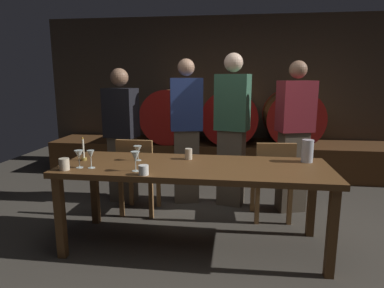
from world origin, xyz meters
TOP-DOWN VIEW (x-y plane):
  - ground_plane at (0.00, 0.00)m, footprint 8.34×8.34m
  - back_wall at (0.00, 3.15)m, footprint 6.41×0.24m
  - barrel_shelf at (0.00, 2.60)m, footprint 5.77×0.90m
  - wine_barrel_left at (-0.96, 2.60)m, footprint 0.85×0.85m
  - wine_barrel_center at (-0.01, 2.60)m, footprint 0.85×0.85m
  - wine_barrel_right at (0.95, 2.60)m, footprint 0.85×0.85m
  - dining_table at (-0.27, 0.14)m, footprint 2.37×0.82m
  - chair_left at (-0.99, 0.78)m, footprint 0.40×0.40m
  - chair_right at (0.49, 0.81)m, footprint 0.44×0.44m
  - guest_far_left at (-1.30, 1.17)m, footprint 0.42×0.31m
  - guest_center_left at (-0.51, 1.26)m, footprint 0.42×0.32m
  - guest_center_right at (0.04, 1.23)m, footprint 0.43×0.33m
  - guest_far_right at (0.74, 1.14)m, footprint 0.43×0.34m
  - candle_center at (-1.31, 0.18)m, footprint 0.05×0.05m
  - pitcher at (0.74, 0.39)m, footprint 0.10×0.10m
  - wine_glass_far_left at (-1.23, -0.08)m, footprint 0.07×0.07m
  - wine_glass_center_left at (-1.13, -0.07)m, footprint 0.06×0.06m
  - wine_glass_center_right at (-0.81, 0.24)m, footprint 0.08×0.08m
  - wine_glass_far_right at (-0.72, -0.12)m, footprint 0.07×0.07m
  - cup_left at (-1.32, -0.16)m, footprint 0.08×0.08m
  - cup_center at (-0.63, -0.21)m, footprint 0.08×0.08m
  - cup_right at (-0.35, 0.35)m, footprint 0.07×0.07m

SIDE VIEW (x-z plane):
  - ground_plane at x=0.00m, z-range 0.00..0.00m
  - barrel_shelf at x=0.00m, z-range 0.00..0.52m
  - chair_left at x=-0.99m, z-range 0.05..0.93m
  - chair_right at x=0.49m, z-range 0.05..0.93m
  - dining_table at x=-0.27m, z-range 0.31..1.08m
  - cup_center at x=-0.63m, z-range 0.77..0.85m
  - cup_left at x=-1.32m, z-range 0.77..0.87m
  - cup_right at x=-0.35m, z-range 0.77..0.88m
  - candle_center at x=-1.31m, z-range 0.72..0.95m
  - guest_far_left at x=-1.30m, z-range 0.02..1.67m
  - wine_glass_center_right at x=-0.81m, z-range 0.80..0.94m
  - pitcher at x=0.74m, z-range 0.77..0.98m
  - guest_far_right at x=0.74m, z-range 0.02..1.74m
  - wine_glass_far_left at x=-1.23m, z-range 0.81..0.96m
  - wine_glass_center_left at x=-1.13m, z-range 0.81..0.96m
  - wine_glass_far_right at x=-0.72m, z-range 0.81..0.98m
  - guest_center_left at x=-0.51m, z-range 0.02..1.78m
  - wine_barrel_left at x=-0.96m, z-range 0.51..1.36m
  - wine_barrel_center at x=-0.01m, z-range 0.51..1.36m
  - wine_barrel_right at x=0.95m, z-range 0.51..1.36m
  - guest_center_right at x=0.04m, z-range 0.03..1.84m
  - back_wall at x=0.00m, z-range 0.00..2.54m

